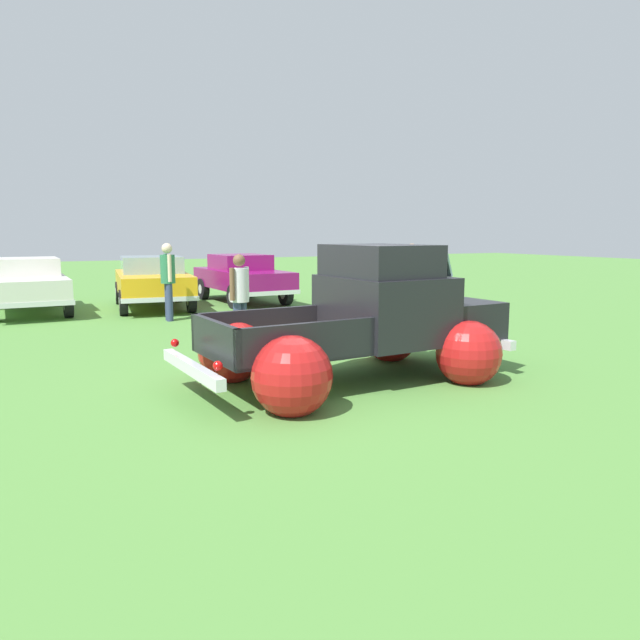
# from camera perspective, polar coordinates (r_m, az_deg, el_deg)

# --- Properties ---
(ground_plane) EXTENTS (80.00, 80.00, 0.00)m
(ground_plane) POSITION_cam_1_polar(r_m,az_deg,el_deg) (8.47, 2.53, -5.92)
(ground_plane) COLOR #548C3D
(vintage_pickup_truck) EXTENTS (4.74, 3.01, 1.96)m
(vintage_pickup_truck) POSITION_cam_1_polar(r_m,az_deg,el_deg) (8.53, 4.75, -0.65)
(vintage_pickup_truck) COLOR black
(vintage_pickup_truck) RESTS_ON ground
(show_car_0) EXTENTS (1.92, 4.36, 1.43)m
(show_car_0) POSITION_cam_1_polar(r_m,az_deg,el_deg) (17.32, -26.13, 3.18)
(show_car_0) COLOR black
(show_car_0) RESTS_ON ground
(show_car_1) EXTENTS (2.30, 4.32, 1.43)m
(show_car_1) POSITION_cam_1_polar(r_m,az_deg,el_deg) (17.24, -15.72, 3.71)
(show_car_1) COLOR black
(show_car_1) RESTS_ON ground
(show_car_2) EXTENTS (1.99, 4.22, 1.43)m
(show_car_2) POSITION_cam_1_polar(r_m,az_deg,el_deg) (18.16, -7.46, 4.16)
(show_car_2) COLOR black
(show_car_2) RESTS_ON ground
(spectator_0) EXTENTS (0.34, 0.53, 1.84)m
(spectator_0) POSITION_cam_1_polar(r_m,az_deg,el_deg) (14.59, -14.33, 4.07)
(spectator_0) COLOR navy
(spectator_0) RESTS_ON ground
(spectator_1) EXTENTS (0.49, 0.47, 1.70)m
(spectator_1) POSITION_cam_1_polar(r_m,az_deg,el_deg) (11.05, -7.69, 2.47)
(spectator_1) COLOR navy
(spectator_1) RESTS_ON ground
(spectator_2) EXTENTS (0.53, 0.43, 1.84)m
(spectator_2) POSITION_cam_1_polar(r_m,az_deg,el_deg) (13.84, 8.71, 4.01)
(spectator_2) COLOR navy
(spectator_2) RESTS_ON ground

